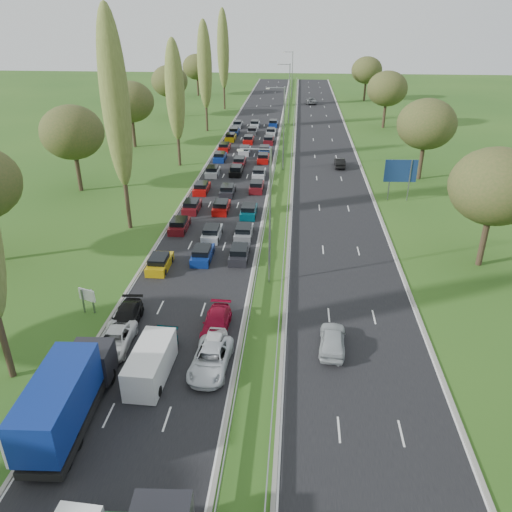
% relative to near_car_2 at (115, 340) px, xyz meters
% --- Properties ---
extents(ground, '(260.00, 260.00, 0.00)m').
position_rel_near_car_2_xyz_m(ground, '(10.27, 47.52, -0.68)').
color(ground, '#254F18').
rests_on(ground, ground).
extents(near_carriageway, '(10.50, 215.00, 0.04)m').
position_rel_near_car_2_xyz_m(near_carriageway, '(3.52, 50.02, -0.68)').
color(near_carriageway, black).
rests_on(near_carriageway, ground).
extents(far_carriageway, '(10.50, 215.00, 0.04)m').
position_rel_near_car_2_xyz_m(far_carriageway, '(17.02, 50.02, -0.68)').
color(far_carriageway, black).
rests_on(far_carriageway, ground).
extents(central_reservation, '(2.36, 215.00, 0.32)m').
position_rel_near_car_2_xyz_m(central_reservation, '(10.27, 50.02, -0.13)').
color(central_reservation, gray).
rests_on(central_reservation, ground).
extents(lamp_columns, '(0.18, 140.18, 12.00)m').
position_rel_near_car_2_xyz_m(lamp_columns, '(10.27, 45.52, 5.32)').
color(lamp_columns, gray).
rests_on(lamp_columns, ground).
extents(poplar_row, '(2.80, 127.80, 22.44)m').
position_rel_near_car_2_xyz_m(poplar_row, '(-5.73, 35.69, 11.70)').
color(poplar_row, '#2D2116').
rests_on(poplar_row, ground).
extents(woodland_left, '(8.00, 166.00, 11.10)m').
position_rel_near_car_2_xyz_m(woodland_left, '(-16.23, 30.15, 7.00)').
color(woodland_left, '#2D2116').
rests_on(woodland_left, ground).
extents(woodland_right, '(8.00, 153.00, 11.10)m').
position_rel_near_car_2_xyz_m(woodland_right, '(29.77, 34.19, 7.00)').
color(woodland_right, '#2D2116').
rests_on(woodland_right, ground).
extents(traffic_queue_fill, '(9.11, 68.89, 0.80)m').
position_rel_near_car_2_xyz_m(traffic_queue_fill, '(3.55, 44.89, -0.24)').
color(traffic_queue_fill, '#BF990C').
rests_on(traffic_queue_fill, ground).
extents(near_car_2, '(2.31, 4.83, 1.33)m').
position_rel_near_car_2_xyz_m(near_car_2, '(0.00, 0.00, 0.00)').
color(near_car_2, white).
rests_on(near_car_2, near_carriageway).
extents(near_car_3, '(2.24, 4.86, 1.38)m').
position_rel_near_car_2_xyz_m(near_car_3, '(-0.09, 2.84, 0.02)').
color(near_car_3, black).
rests_on(near_car_3, near_carriageway).
extents(near_car_7, '(2.22, 4.71, 1.33)m').
position_rel_near_car_2_xyz_m(near_car_7, '(3.37, -1.09, -0.00)').
color(near_car_7, '#054650').
rests_on(near_car_7, near_carriageway).
extents(near_car_10, '(2.63, 5.29, 1.44)m').
position_rel_near_car_2_xyz_m(near_car_10, '(7.10, -1.70, 0.06)').
color(near_car_10, silver).
rests_on(near_car_10, near_carriageway).
extents(near_car_11, '(1.97, 4.67, 1.34)m').
position_rel_near_car_2_xyz_m(near_car_11, '(6.80, 2.74, 0.01)').
color(near_car_11, maroon).
rests_on(near_car_11, near_carriageway).
extents(near_car_12, '(1.79, 4.14, 1.39)m').
position_rel_near_car_2_xyz_m(near_car_12, '(7.01, -0.32, 0.03)').
color(near_car_12, white).
rests_on(near_car_12, near_carriageway).
extents(far_car_0, '(2.11, 4.58, 1.52)m').
position_rel_near_car_2_xyz_m(far_car_0, '(15.27, 1.17, 0.10)').
color(far_car_0, '#ADB4B7').
rests_on(far_car_0, far_carriageway).
extents(far_car_1, '(1.51, 4.27, 1.40)m').
position_rel_near_car_2_xyz_m(far_car_1, '(18.89, 47.49, 0.04)').
color(far_car_1, black).
rests_on(far_car_1, far_carriageway).
extents(far_car_2, '(2.69, 5.56, 1.52)m').
position_rel_near_car_2_xyz_m(far_car_2, '(15.52, 106.05, 0.10)').
color(far_car_2, gray).
rests_on(far_car_2, far_carriageway).
extents(blue_lorry, '(2.55, 9.17, 3.87)m').
position_rel_near_car_2_xyz_m(blue_lorry, '(-0.11, -7.21, 1.32)').
color(blue_lorry, black).
rests_on(blue_lorry, near_carriageway).
extents(white_van_rear, '(2.11, 5.38, 2.16)m').
position_rel_near_car_2_xyz_m(white_van_rear, '(3.42, -2.64, 0.42)').
color(white_van_rear, silver).
rests_on(white_van_rear, near_carriageway).
extents(info_sign, '(1.45, 0.59, 2.10)m').
position_rel_near_car_2_xyz_m(info_sign, '(-3.63, 4.38, 0.69)').
color(info_sign, gray).
rests_on(info_sign, ground).
extents(direction_sign, '(4.00, 0.31, 5.20)m').
position_rel_near_car_2_xyz_m(direction_sign, '(25.17, 33.10, 2.88)').
color(direction_sign, gray).
rests_on(direction_sign, ground).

